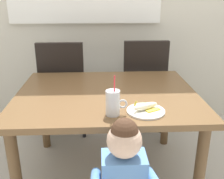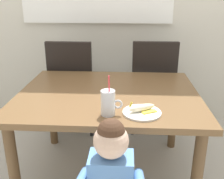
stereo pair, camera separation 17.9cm
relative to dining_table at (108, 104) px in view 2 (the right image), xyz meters
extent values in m
plane|color=#B7B2A8|center=(0.00, 0.00, -0.62)|extent=(24.00, 24.00, 0.00)
cube|color=brown|center=(0.00, 0.00, 0.07)|extent=(1.29, 1.04, 0.04)
cylinder|color=brown|center=(-0.56, -0.44, -0.28)|extent=(0.07, 0.07, 0.66)
cylinder|color=brown|center=(0.56, -0.44, -0.28)|extent=(0.07, 0.07, 0.66)
cylinder|color=brown|center=(-0.56, 0.44, -0.28)|extent=(0.07, 0.07, 0.66)
cylinder|color=brown|center=(0.56, 0.44, -0.28)|extent=(0.07, 0.07, 0.66)
cube|color=black|center=(-0.41, 0.78, -0.17)|extent=(0.44, 0.44, 0.06)
cube|color=black|center=(-0.41, 0.58, 0.10)|extent=(0.42, 0.05, 0.48)
cylinder|color=black|center=(-0.22, 0.97, -0.41)|extent=(0.04, 0.04, 0.42)
cylinder|color=black|center=(-0.60, 0.97, -0.41)|extent=(0.04, 0.04, 0.42)
cylinder|color=black|center=(-0.22, 0.59, -0.41)|extent=(0.04, 0.04, 0.42)
cylinder|color=black|center=(-0.60, 0.59, -0.41)|extent=(0.04, 0.04, 0.42)
cube|color=black|center=(0.39, 0.83, -0.17)|extent=(0.44, 0.44, 0.06)
cube|color=black|center=(0.39, 0.63, 0.10)|extent=(0.42, 0.05, 0.48)
cylinder|color=black|center=(0.58, 1.02, -0.41)|extent=(0.04, 0.04, 0.42)
cylinder|color=black|center=(0.20, 1.02, -0.41)|extent=(0.04, 0.04, 0.42)
cylinder|color=black|center=(0.58, 0.64, -0.41)|extent=(0.04, 0.04, 0.42)
cylinder|color=black|center=(0.20, 0.64, -0.41)|extent=(0.04, 0.04, 0.42)
sphere|color=beige|center=(0.06, -0.69, 0.11)|extent=(0.17, 0.17, 0.17)
sphere|color=#472D1E|center=(0.06, -0.69, 0.16)|extent=(0.13, 0.13, 0.13)
cylinder|color=#598CD1|center=(-0.08, -0.71, -0.10)|extent=(0.05, 0.24, 0.13)
cylinder|color=silver|center=(0.02, -0.37, 0.16)|extent=(0.08, 0.08, 0.15)
cylinder|color=#B2D184|center=(0.02, -0.37, 0.13)|extent=(0.07, 0.07, 0.08)
torus|color=silver|center=(0.08, -0.37, 0.16)|extent=(0.06, 0.01, 0.06)
cylinder|color=#E5333F|center=(0.03, -0.37, 0.23)|extent=(0.01, 0.06, 0.22)
cylinder|color=white|center=(0.22, -0.34, 0.10)|extent=(0.23, 0.23, 0.01)
ellipsoid|color=#F4EAC6|center=(0.22, -0.33, 0.12)|extent=(0.17, 0.11, 0.04)
cube|color=yellow|center=(0.27, -0.35, 0.11)|extent=(0.09, 0.07, 0.01)
cube|color=yellow|center=(0.23, -0.29, 0.11)|extent=(0.09, 0.07, 0.01)
cylinder|color=yellow|center=(0.16, -0.36, 0.16)|extent=(0.03, 0.02, 0.03)
camera|label=1|loc=(-0.05, -1.78, 0.77)|focal=42.58mm
camera|label=2|loc=(0.13, -1.78, 0.77)|focal=42.58mm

